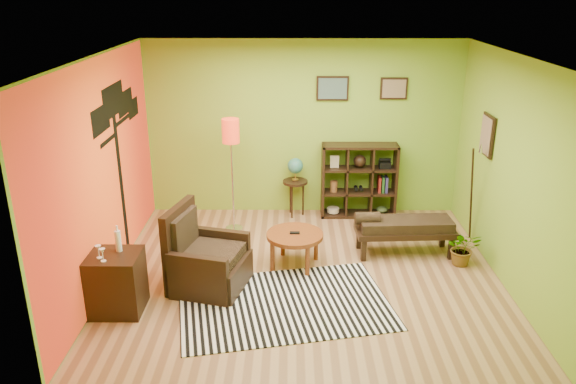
{
  "coord_description": "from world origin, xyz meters",
  "views": [
    {
      "loc": [
        -0.18,
        -6.49,
        3.58
      ],
      "look_at": [
        -0.23,
        0.29,
        1.05
      ],
      "focal_mm": 35.0,
      "sensor_mm": 36.0,
      "label": 1
    }
  ],
  "objects_px": {
    "coffee_table": "(295,238)",
    "floor_lamp": "(231,141)",
    "bench": "(403,227)",
    "side_cabinet": "(116,282)",
    "potted_plant": "(462,251)",
    "cube_shelf": "(360,181)",
    "globe_table": "(295,172)",
    "armchair": "(205,263)"
  },
  "relations": [
    {
      "from": "cube_shelf",
      "to": "potted_plant",
      "type": "relative_size",
      "value": 2.45
    },
    {
      "from": "bench",
      "to": "side_cabinet",
      "type": "bearing_deg",
      "value": -157.44
    },
    {
      "from": "cube_shelf",
      "to": "side_cabinet",
      "type": "bearing_deg",
      "value": -137.34
    },
    {
      "from": "armchair",
      "to": "bench",
      "type": "relative_size",
      "value": 0.74
    },
    {
      "from": "coffee_table",
      "to": "cube_shelf",
      "type": "relative_size",
      "value": 0.63
    },
    {
      "from": "coffee_table",
      "to": "floor_lamp",
      "type": "height_order",
      "value": "floor_lamp"
    },
    {
      "from": "armchair",
      "to": "potted_plant",
      "type": "xyz_separation_m",
      "value": [
        3.38,
        0.59,
        -0.13
      ]
    },
    {
      "from": "bench",
      "to": "coffee_table",
      "type": "bearing_deg",
      "value": -166.67
    },
    {
      "from": "armchair",
      "to": "bench",
      "type": "distance_m",
      "value": 2.78
    },
    {
      "from": "globe_table",
      "to": "side_cabinet",
      "type": "bearing_deg",
      "value": -125.94
    },
    {
      "from": "floor_lamp",
      "to": "bench",
      "type": "xyz_separation_m",
      "value": [
        2.43,
        -0.8,
        -1.01
      ]
    },
    {
      "from": "floor_lamp",
      "to": "bench",
      "type": "relative_size",
      "value": 1.24
    },
    {
      "from": "bench",
      "to": "cube_shelf",
      "type": "bearing_deg",
      "value": 107.82
    },
    {
      "from": "coffee_table",
      "to": "armchair",
      "type": "bearing_deg",
      "value": -153.44
    },
    {
      "from": "coffee_table",
      "to": "globe_table",
      "type": "bearing_deg",
      "value": 89.51
    },
    {
      "from": "floor_lamp",
      "to": "side_cabinet",
      "type": "bearing_deg",
      "value": -116.33
    },
    {
      "from": "coffee_table",
      "to": "floor_lamp",
      "type": "xyz_separation_m",
      "value": [
        -0.93,
        1.16,
        1.01
      ]
    },
    {
      "from": "coffee_table",
      "to": "cube_shelf",
      "type": "distance_m",
      "value": 2.05
    },
    {
      "from": "bench",
      "to": "globe_table",
      "type": "bearing_deg",
      "value": 136.99
    },
    {
      "from": "coffee_table",
      "to": "potted_plant",
      "type": "distance_m",
      "value": 2.27
    },
    {
      "from": "armchair",
      "to": "bench",
      "type": "bearing_deg",
      "value": 19.26
    },
    {
      "from": "coffee_table",
      "to": "floor_lamp",
      "type": "relative_size",
      "value": 0.43
    },
    {
      "from": "floor_lamp",
      "to": "coffee_table",
      "type": "bearing_deg",
      "value": -51.21
    },
    {
      "from": "globe_table",
      "to": "potted_plant",
      "type": "height_order",
      "value": "globe_table"
    },
    {
      "from": "cube_shelf",
      "to": "bench",
      "type": "xyz_separation_m",
      "value": [
        0.45,
        -1.39,
        -0.19
      ]
    },
    {
      "from": "cube_shelf",
      "to": "bench",
      "type": "height_order",
      "value": "cube_shelf"
    },
    {
      "from": "globe_table",
      "to": "bench",
      "type": "distance_m",
      "value": 2.06
    },
    {
      "from": "coffee_table",
      "to": "armchair",
      "type": "relative_size",
      "value": 0.73
    },
    {
      "from": "side_cabinet",
      "to": "globe_table",
      "type": "bearing_deg",
      "value": 54.06
    },
    {
      "from": "armchair",
      "to": "side_cabinet",
      "type": "xyz_separation_m",
      "value": [
        -0.94,
        -0.56,
        0.04
      ]
    },
    {
      "from": "coffee_table",
      "to": "bench",
      "type": "distance_m",
      "value": 1.54
    },
    {
      "from": "armchair",
      "to": "floor_lamp",
      "type": "bearing_deg",
      "value": 83.73
    },
    {
      "from": "floor_lamp",
      "to": "globe_table",
      "type": "distance_m",
      "value": 1.3
    },
    {
      "from": "floor_lamp",
      "to": "potted_plant",
      "type": "bearing_deg",
      "value": -19.41
    },
    {
      "from": "potted_plant",
      "to": "side_cabinet",
      "type": "bearing_deg",
      "value": -165.01
    },
    {
      "from": "bench",
      "to": "potted_plant",
      "type": "height_order",
      "value": "bench"
    },
    {
      "from": "side_cabinet",
      "to": "cube_shelf",
      "type": "xyz_separation_m",
      "value": [
        3.11,
        2.87,
        0.24
      ]
    },
    {
      "from": "cube_shelf",
      "to": "bench",
      "type": "bearing_deg",
      "value": -72.18
    },
    {
      "from": "side_cabinet",
      "to": "potted_plant",
      "type": "bearing_deg",
      "value": 14.99
    },
    {
      "from": "armchair",
      "to": "globe_table",
      "type": "distance_m",
      "value": 2.6
    },
    {
      "from": "side_cabinet",
      "to": "potted_plant",
      "type": "xyz_separation_m",
      "value": [
        4.32,
        1.16,
        -0.17
      ]
    },
    {
      "from": "floor_lamp",
      "to": "cube_shelf",
      "type": "height_order",
      "value": "floor_lamp"
    }
  ]
}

